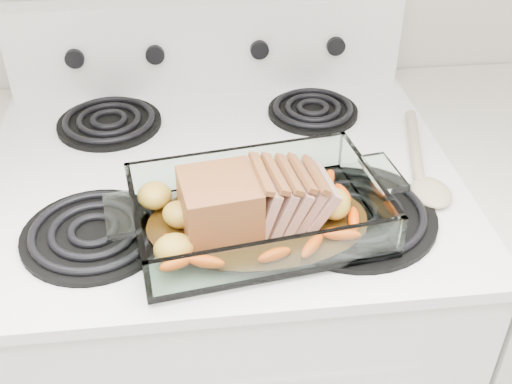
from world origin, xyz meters
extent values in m
cube|color=white|center=(0.00, 1.66, 0.46)|extent=(0.76, 0.65, 0.92)
cube|color=white|center=(0.00, 1.66, 0.93)|extent=(0.78, 0.67, 0.02)
cube|color=white|center=(0.00, 1.95, 1.03)|extent=(0.76, 0.06, 0.18)
cylinder|color=black|center=(-0.19, 1.50, 0.94)|extent=(0.21, 0.21, 0.01)
cylinder|color=black|center=(0.19, 1.50, 0.94)|extent=(0.25, 0.25, 0.01)
cylinder|color=black|center=(-0.19, 1.81, 0.94)|extent=(0.19, 0.19, 0.01)
cylinder|color=black|center=(0.19, 1.81, 0.94)|extent=(0.17, 0.17, 0.01)
cylinder|color=black|center=(-0.25, 1.92, 1.03)|extent=(0.04, 0.02, 0.04)
cylinder|color=black|center=(-0.10, 1.92, 1.03)|extent=(0.04, 0.02, 0.04)
cylinder|color=black|center=(0.10, 1.92, 1.03)|extent=(0.04, 0.02, 0.04)
cylinder|color=black|center=(0.25, 1.92, 1.03)|extent=(0.04, 0.02, 0.04)
cube|color=silver|center=(0.04, 1.48, 0.95)|extent=(0.35, 0.23, 0.01)
cube|color=silver|center=(0.04, 1.37, 0.98)|extent=(0.35, 0.01, 0.06)
cube|color=silver|center=(0.04, 1.59, 0.98)|extent=(0.35, 0.01, 0.06)
cube|color=silver|center=(-0.12, 1.48, 0.98)|extent=(0.01, 0.23, 0.06)
cube|color=silver|center=(0.21, 1.48, 0.98)|extent=(0.01, 0.23, 0.06)
cylinder|color=#321E08|center=(0.04, 1.48, 0.95)|extent=(0.20, 0.20, 0.00)
cube|color=brown|center=(-0.01, 1.48, 0.99)|extent=(0.10, 0.10, 0.08)
cube|color=tan|center=(0.05, 1.48, 0.99)|extent=(0.04, 0.10, 0.08)
cube|color=tan|center=(0.07, 1.48, 0.99)|extent=(0.04, 0.10, 0.08)
cube|color=tan|center=(0.09, 1.48, 0.99)|extent=(0.04, 0.10, 0.07)
cube|color=tan|center=(0.11, 1.48, 0.99)|extent=(0.05, 0.09, 0.07)
cube|color=tan|center=(0.13, 1.48, 0.99)|extent=(0.05, 0.09, 0.06)
ellipsoid|color=#FF4800|center=(-0.09, 1.41, 0.96)|extent=(0.05, 0.02, 0.02)
ellipsoid|color=#FF4800|center=(0.15, 1.41, 0.96)|extent=(0.05, 0.02, 0.02)
ellipsoid|color=#FF4800|center=(0.19, 1.50, 0.96)|extent=(0.05, 0.02, 0.02)
ellipsoid|color=#FF4800|center=(-0.10, 1.52, 0.96)|extent=(0.05, 0.02, 0.02)
ellipsoid|color=#B78B20|center=(-0.10, 1.55, 0.97)|extent=(0.06, 0.05, 0.04)
ellipsoid|color=#B78B20|center=(0.06, 1.56, 0.97)|extent=(0.06, 0.05, 0.04)
ellipsoid|color=#B78B20|center=(0.16, 1.46, 0.97)|extent=(0.06, 0.05, 0.04)
cylinder|color=tan|center=(0.34, 1.66, 0.95)|extent=(0.07, 0.22, 0.02)
ellipsoid|color=tan|center=(0.32, 1.53, 0.95)|extent=(0.06, 0.08, 0.02)
camera|label=1|loc=(-0.04, 0.77, 1.53)|focal=45.00mm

